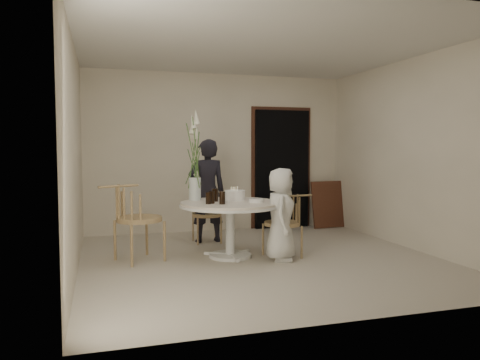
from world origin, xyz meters
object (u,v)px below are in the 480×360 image
object	(u,v)px
table	(230,211)
boy	(281,214)
girl	(207,191)
flower_vase	(195,165)
birthday_cake	(235,195)
chair_far	(205,208)
chair_left	(129,212)
chair_right	(290,216)

from	to	relation	value
table	boy	bearing A→B (deg)	-32.56
boy	table	bearing A→B (deg)	79.75
girl	flower_vase	world-z (taller)	flower_vase
table	boy	xyz separation A→B (m)	(0.57, -0.36, -0.02)
flower_vase	birthday_cake	bearing A→B (deg)	-17.32
chair_far	birthday_cake	world-z (taller)	birthday_cake
chair_left	girl	bearing A→B (deg)	-74.48
chair_far	table	bearing A→B (deg)	-85.92
girl	chair_left	bearing A→B (deg)	37.69
girl	chair_far	bearing A→B (deg)	-82.47
table	chair_right	distance (m)	0.80
chair_right	chair_left	world-z (taller)	chair_left
chair_left	flower_vase	distance (m)	1.08
table	chair_left	bearing A→B (deg)	176.57
chair_left	chair_far	bearing A→B (deg)	-72.01
chair_far	birthday_cake	bearing A→B (deg)	-78.43
girl	birthday_cake	xyz separation A→B (m)	(0.19, -0.88, 0.01)
chair_far	chair_right	world-z (taller)	chair_right
chair_right	flower_vase	distance (m)	1.45
chair_left	birthday_cake	size ratio (longest dim) A/B	3.59
boy	birthday_cake	xyz separation A→B (m)	(-0.45, 0.54, 0.21)
chair_right	girl	world-z (taller)	girl
chair_far	birthday_cake	size ratio (longest dim) A/B	2.81
table	chair_left	size ratio (longest dim) A/B	1.34
boy	birthday_cake	distance (m)	0.74
birthday_cake	boy	bearing A→B (deg)	-50.19
chair_left	girl	distance (m)	1.57
chair_far	birthday_cake	distance (m)	1.03
birthday_cake	chair_far	bearing A→B (deg)	101.67
girl	flower_vase	size ratio (longest dim) A/B	1.28
girl	birthday_cake	world-z (taller)	girl
chair_left	flower_vase	world-z (taller)	flower_vase
table	birthday_cake	world-z (taller)	birthday_cake
chair_far	chair_left	size ratio (longest dim) A/B	0.78
chair_far	flower_vase	world-z (taller)	flower_vase
chair_left	boy	distance (m)	1.91
chair_far	chair_left	xyz separation A→B (m)	(-1.20, -1.06, 0.14)
boy	flower_vase	bearing A→B (deg)	76.30
chair_left	boy	bearing A→B (deg)	-126.84
chair_right	birthday_cake	size ratio (longest dim) A/B	2.97
chair_left	flower_vase	size ratio (longest dim) A/B	0.81
birthday_cake	table	bearing A→B (deg)	-122.66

